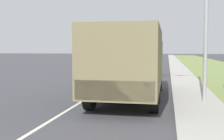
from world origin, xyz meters
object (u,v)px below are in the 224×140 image
military_truck (130,61)px  car_third_ahead (139,58)px  car_second_ahead (122,61)px  car_nearest_ahead (146,65)px

military_truck → car_third_ahead: size_ratio=1.71×
military_truck → car_second_ahead: size_ratio=1.92×
military_truck → car_nearest_ahead: military_truck is taller
military_truck → car_nearest_ahead: size_ratio=1.89×
military_truck → car_second_ahead: 22.42m
military_truck → car_third_ahead: 36.74m
car_third_ahead → car_second_ahead: bearing=-92.0°
car_third_ahead → car_nearest_ahead: bearing=-82.9°
military_truck → car_third_ahead: military_truck is taller
car_nearest_ahead → car_second_ahead: (-3.62, 10.61, -0.15)m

